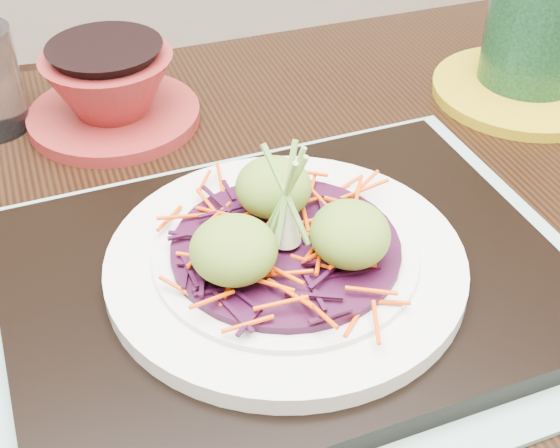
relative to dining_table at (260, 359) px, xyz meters
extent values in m
cube|color=black|center=(0.00, 0.00, 0.08)|extent=(1.31, 0.97, 0.04)
cube|color=black|center=(0.50, 0.43, -0.30)|extent=(0.07, 0.07, 0.72)
cube|color=#7FA493|center=(0.02, -0.03, 0.10)|extent=(0.52, 0.43, 0.00)
cube|color=black|center=(0.02, -0.03, 0.11)|extent=(0.45, 0.36, 0.02)
cylinder|color=silver|center=(0.02, -0.03, 0.13)|extent=(0.26, 0.26, 0.01)
cylinder|color=silver|center=(0.02, -0.03, 0.14)|extent=(0.19, 0.19, 0.01)
cylinder|color=#310921|center=(0.02, -0.03, 0.14)|extent=(0.17, 0.17, 0.01)
ellipsoid|color=olive|center=(-0.02, -0.05, 0.17)|extent=(0.06, 0.06, 0.05)
ellipsoid|color=olive|center=(0.06, -0.05, 0.17)|extent=(0.06, 0.06, 0.05)
ellipsoid|color=olive|center=(0.02, 0.02, 0.17)|extent=(0.06, 0.06, 0.05)
cylinder|color=maroon|center=(-0.10, 0.25, 0.11)|extent=(0.19, 0.19, 0.01)
cylinder|color=#AA8A12|center=(0.33, 0.22, 0.11)|extent=(0.26, 0.26, 0.01)
cylinder|color=#1A4B27|center=(0.34, 0.23, 0.16)|extent=(0.12, 0.12, 0.12)
camera|label=1|loc=(-0.08, -0.44, 0.51)|focal=50.00mm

